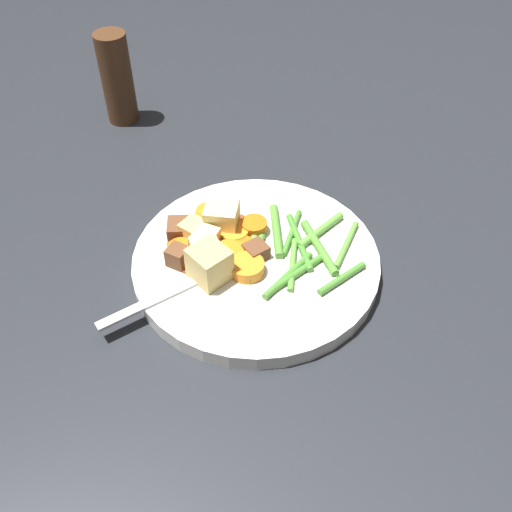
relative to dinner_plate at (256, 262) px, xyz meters
name	(u,v)px	position (x,y,z in m)	size (l,w,h in m)	color
ground_plane	(256,268)	(0.00, 0.00, -0.01)	(3.00, 3.00, 0.00)	#26282D
dinner_plate	(256,262)	(0.00, 0.00, 0.00)	(0.26, 0.26, 0.02)	white
stew_sauce	(215,245)	(0.05, 0.00, 0.01)	(0.10, 0.10, 0.00)	brown
carrot_slice_0	(197,225)	(0.07, -0.01, 0.01)	(0.02, 0.02, 0.01)	orange
carrot_slice_1	(254,227)	(0.02, -0.03, 0.02)	(0.03, 0.03, 0.01)	orange
carrot_slice_2	(241,248)	(0.02, 0.00, 0.01)	(0.03, 0.03, 0.01)	orange
carrot_slice_3	(228,254)	(0.03, 0.01, 0.01)	(0.03, 0.03, 0.01)	orange
carrot_slice_4	(243,266)	(0.00, 0.02, 0.02)	(0.04, 0.04, 0.01)	orange
carrot_slice_5	(234,233)	(0.03, -0.02, 0.01)	(0.03, 0.03, 0.01)	orange
carrot_slice_6	(181,250)	(0.07, 0.03, 0.01)	(0.03, 0.03, 0.01)	orange
carrot_slice_7	(212,214)	(0.07, -0.04, 0.01)	(0.04, 0.04, 0.01)	orange
potato_chunk_0	(195,231)	(0.07, 0.00, 0.02)	(0.03, 0.02, 0.02)	#DBBC6B
potato_chunk_1	(206,254)	(0.04, 0.03, 0.02)	(0.03, 0.03, 0.03)	#EAD68C
potato_chunk_2	(222,218)	(0.05, -0.02, 0.03)	(0.03, 0.03, 0.03)	#EAD68C
potato_chunk_3	(205,242)	(0.05, 0.01, 0.02)	(0.02, 0.03, 0.02)	#EAD68C
potato_chunk_4	(210,264)	(0.03, 0.04, 0.03)	(0.03, 0.04, 0.04)	#DBBC6B
meat_chunk_0	(256,252)	(0.00, 0.00, 0.02)	(0.02, 0.02, 0.01)	brown
meat_chunk_1	(178,256)	(0.07, 0.04, 0.02)	(0.02, 0.02, 0.02)	brown
meat_chunk_2	(182,226)	(0.09, 0.00, 0.02)	(0.03, 0.03, 0.02)	brown
green_bean_0	(277,231)	(-0.01, -0.04, 0.01)	(0.01, 0.01, 0.08)	#599E38
green_bean_1	(292,232)	(-0.02, -0.04, 0.01)	(0.01, 0.01, 0.07)	#4C8E33
green_bean_2	(301,271)	(-0.05, 0.01, 0.01)	(0.01, 0.01, 0.07)	#4C8E33
green_bean_3	(346,245)	(-0.08, -0.05, 0.01)	(0.01, 0.01, 0.07)	#66AD42
green_bean_4	(260,253)	(0.00, 0.00, 0.01)	(0.01, 0.01, 0.08)	#599E38
green_bean_5	(292,266)	(-0.04, 0.00, 0.01)	(0.01, 0.01, 0.07)	#66AD42
green_bean_6	(299,242)	(-0.04, -0.03, 0.01)	(0.01, 0.01, 0.08)	#4C8E33
green_bean_7	(255,253)	(0.00, 0.00, 0.01)	(0.01, 0.01, 0.06)	#66AD42
green_bean_8	(319,247)	(-0.06, -0.03, 0.01)	(0.01, 0.01, 0.08)	#599E38
green_bean_9	(288,275)	(-0.04, 0.02, 0.01)	(0.01, 0.01, 0.08)	#4C8E33
green_bean_10	(342,278)	(-0.09, 0.00, 0.01)	(0.01, 0.01, 0.06)	#4C8E33
green_bean_11	(321,230)	(-0.05, -0.06, 0.01)	(0.01, 0.01, 0.07)	#66AD42
fork	(186,285)	(0.05, 0.07, 0.01)	(0.11, 0.15, 0.00)	silver
pepper_mill	(117,79)	(0.28, -0.20, 0.05)	(0.04, 0.04, 0.12)	#4C2D19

